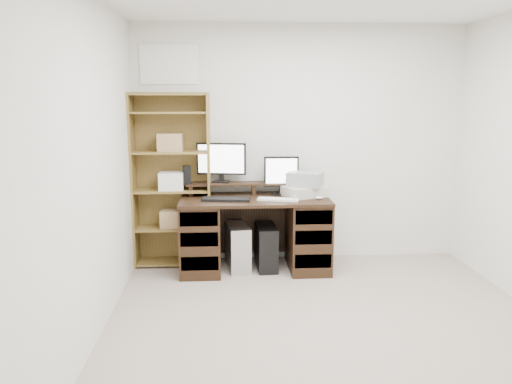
{
  "coord_description": "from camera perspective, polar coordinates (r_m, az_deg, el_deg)",
  "views": [
    {
      "loc": [
        -0.8,
        -3.29,
        1.77
      ],
      "look_at": [
        -0.5,
        1.43,
        0.85
      ],
      "focal_mm": 35.0,
      "sensor_mm": 36.0,
      "label": 1
    }
  ],
  "objects": [
    {
      "name": "room",
      "position": [
        3.43,
        9.88,
        2.15
      ],
      "size": [
        3.54,
        4.04,
        2.54
      ],
      "color": "#A39182",
      "rests_on": "ground"
    },
    {
      "name": "tower_silver",
      "position": [
        5.19,
        -2.1,
        -6.25
      ],
      "size": [
        0.27,
        0.49,
        0.46
      ],
      "primitive_type": "cube",
      "rotation": [
        0.0,
        0.0,
        0.13
      ],
      "color": "#AEB1B5",
      "rests_on": "ground"
    },
    {
      "name": "monitor_wide",
      "position": [
        5.24,
        -3.99,
        3.63
      ],
      "size": [
        0.52,
        0.16,
        0.41
      ],
      "rotation": [
        0.0,
        0.0,
        -0.18
      ],
      "color": "black",
      "rests_on": "riser_shelf"
    },
    {
      "name": "tower_black",
      "position": [
        5.2,
        1.16,
        -6.28
      ],
      "size": [
        0.22,
        0.46,
        0.45
      ],
      "rotation": [
        0.0,
        0.0,
        0.05
      ],
      "color": "black",
      "rests_on": "ground"
    },
    {
      "name": "desk",
      "position": [
        5.13,
        -0.15,
        -4.6
      ],
      "size": [
        1.5,
        0.7,
        0.75
      ],
      "color": "black",
      "rests_on": "ground"
    },
    {
      "name": "monitor_small",
      "position": [
        5.2,
        2.91,
        2.09
      ],
      "size": [
        0.36,
        0.14,
        0.4
      ],
      "rotation": [
        0.0,
        0.0,
        0.03
      ],
      "color": "black",
      "rests_on": "desk"
    },
    {
      "name": "basket",
      "position": [
        5.12,
        5.64,
        1.46
      ],
      "size": [
        0.41,
        0.36,
        0.15
      ],
      "primitive_type": "cube",
      "rotation": [
        0.0,
        0.0,
        -0.41
      ],
      "color": "gray",
      "rests_on": "printer"
    },
    {
      "name": "keyboard_white",
      "position": [
        4.92,
        2.55,
        -0.85
      ],
      "size": [
        0.42,
        0.22,
        0.02
      ],
      "primitive_type": "cube",
      "rotation": [
        0.0,
        0.0,
        -0.26
      ],
      "color": "white",
      "rests_on": "desk"
    },
    {
      "name": "mouse",
      "position": [
        5.01,
        7.25,
        -0.65
      ],
      "size": [
        0.09,
        0.08,
        0.03
      ],
      "primitive_type": "ellipsoid",
      "rotation": [
        0.0,
        0.0,
        -0.35
      ],
      "color": "silver",
      "rests_on": "desk"
    },
    {
      "name": "printer",
      "position": [
        5.14,
        5.61,
        0.09
      ],
      "size": [
        0.5,
        0.44,
        0.1
      ],
      "primitive_type": "cube",
      "rotation": [
        0.0,
        0.0,
        0.38
      ],
      "color": "#B8B2A0",
      "rests_on": "desk"
    },
    {
      "name": "keyboard_black",
      "position": [
        4.92,
        -3.43,
        -0.83
      ],
      "size": [
        0.49,
        0.22,
        0.03
      ],
      "primitive_type": "cube",
      "rotation": [
        0.0,
        0.0,
        -0.13
      ],
      "color": "black",
      "rests_on": "desk"
    },
    {
      "name": "bookshelf",
      "position": [
        5.25,
        -9.61,
        1.5
      ],
      "size": [
        0.8,
        0.3,
        1.8
      ],
      "color": "olive",
      "rests_on": "ground"
    },
    {
      "name": "speaker",
      "position": [
        5.18,
        -7.92,
        1.96
      ],
      "size": [
        0.09,
        0.09,
        0.19
      ],
      "primitive_type": "cube",
      "rotation": [
        0.0,
        0.0,
        0.18
      ],
      "color": "black",
      "rests_on": "riser_shelf"
    },
    {
      "name": "riser_shelf",
      "position": [
        5.23,
        -0.29,
        0.8
      ],
      "size": [
        1.4,
        0.22,
        0.12
      ],
      "color": "black",
      "rests_on": "desk"
    }
  ]
}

